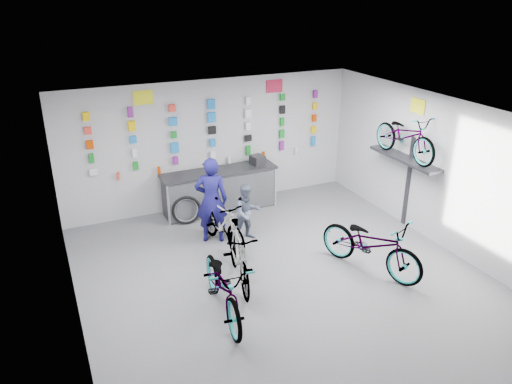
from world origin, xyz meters
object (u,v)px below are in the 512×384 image
bike_left (223,285)px  bike_center (239,255)px  customer (247,213)px  clerk (211,200)px  bike_right (371,244)px  bike_service (222,223)px  counter (220,191)px

bike_left → bike_center: 0.94m
bike_left → customer: (1.36, 2.18, 0.08)m
bike_center → clerk: (0.11, 1.70, 0.36)m
bike_right → bike_service: 2.96m
bike_center → customer: (0.78, 1.43, 0.07)m
counter → bike_center: bearing=-104.3°
clerk → bike_center: bearing=107.0°
bike_right → customer: (-1.58, 2.06, 0.06)m
counter → bike_left: bike_left is taller
bike_right → clerk: 3.26m
bike_right → clerk: bearing=111.7°
bike_right → customer: bearing=105.2°
counter → clerk: 1.54m
counter → clerk: size_ratio=1.49×
bike_left → bike_right: size_ratio=0.96×
bike_service → clerk: 0.51m
bike_service → customer: size_ratio=1.38×
bike_right → bike_left: bearing=160.0°
bike_left → bike_right: 2.94m
bike_left → clerk: bearing=79.8°
clerk → customer: (0.67, -0.27, -0.29)m
counter → customer: 1.60m
bike_center → bike_right: 2.45m
clerk → customer: bearing=178.9°
bike_service → bike_center: bearing=-109.2°
bike_right → bike_service: (-2.15, 2.03, -0.04)m
clerk → customer: clerk is taller
bike_left → bike_center: bearing=57.9°
bike_left → clerk: clerk is taller
bike_center → customer: 1.63m
customer → bike_left: bearing=-122.7°
bike_service → customer: customer is taller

